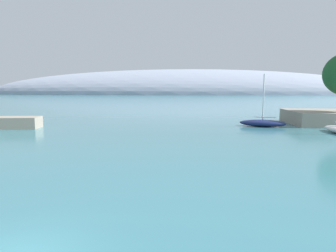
% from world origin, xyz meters
% --- Properties ---
extents(shore_outcrop, '(12.84, 10.18, 1.89)m').
position_xyz_m(shore_outcrop, '(26.22, 37.70, 0.94)').
color(shore_outcrop, gray).
rests_on(shore_outcrop, ground).
extents(distant_ridge, '(334.48, 82.30, 40.48)m').
position_xyz_m(distant_ridge, '(0.13, 250.81, 0.00)').
color(distant_ridge, '#8E99AD').
rests_on(distant_ridge, ground).
extents(sailboat_navy_near_shore, '(6.44, 3.91, 7.02)m').
position_xyz_m(sailboat_navy_near_shore, '(15.10, 33.84, 0.51)').
color(sailboat_navy_near_shore, navy).
rests_on(sailboat_navy_near_shore, water).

